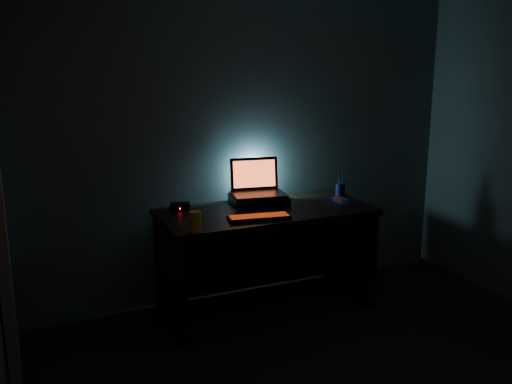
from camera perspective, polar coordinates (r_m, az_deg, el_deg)
room at (r=2.57m, az=16.46°, el=0.40°), size 3.50×4.00×2.50m
desk at (r=4.15m, az=0.68°, el=-4.99°), size 1.50×0.70×0.75m
riser at (r=4.17m, az=0.25°, el=-0.75°), size 0.44×0.36×0.06m
laptop at (r=4.20m, az=0.08°, el=0.60°), size 0.42×0.34×0.26m
keyboard at (r=3.78m, az=0.31°, el=-2.54°), size 0.43×0.19×0.03m
mousepad at (r=4.25m, az=8.43°, el=-1.03°), size 0.24×0.23×0.00m
mouse at (r=4.24m, az=8.43°, el=-0.80°), size 0.08×0.11×0.03m
pen_cup at (r=4.42m, az=8.42°, el=0.23°), size 0.09×0.09×0.11m
juice_glass at (r=3.52m, az=-6.10°, el=-2.97°), size 0.10×0.10×0.13m
router at (r=4.04m, az=-7.61°, el=-1.45°), size 0.16×0.14×0.05m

